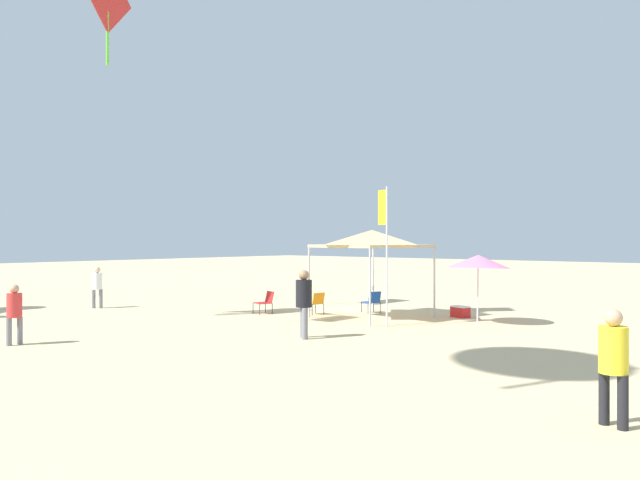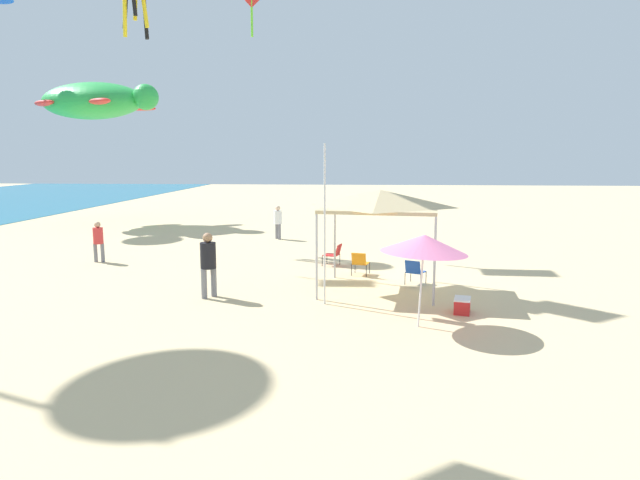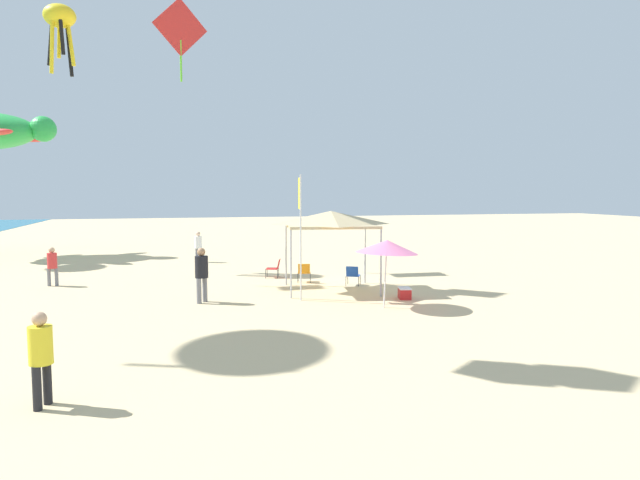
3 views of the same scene
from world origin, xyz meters
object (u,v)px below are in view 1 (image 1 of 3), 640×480
at_px(folding_chair_right_of_tent, 316,302).
at_px(person_by_tent, 97,284).
at_px(banner_flag, 386,243).
at_px(folding_chair_left_of_tent, 372,300).
at_px(folding_chair_facing_ocean, 265,301).
at_px(cooler_box, 460,312).
at_px(person_beachcomber, 304,298).
at_px(beach_umbrella, 478,262).
at_px(canopy_tent, 372,239).
at_px(person_watching_sky, 613,358).
at_px(person_kite_handler, 14,309).

distance_m(folding_chair_right_of_tent, person_by_tent, 9.03).
bearing_deg(banner_flag, person_by_tent, 14.50).
bearing_deg(folding_chair_left_of_tent, folding_chair_right_of_tent, -10.91).
relative_size(folding_chair_facing_ocean, cooler_box, 1.18).
xyz_separation_m(cooler_box, person_beachcomber, (1.09, 7.06, 0.92)).
bearing_deg(folding_chair_facing_ocean, beach_umbrella, 34.79).
height_order(canopy_tent, folding_chair_facing_ocean, canopy_tent).
xyz_separation_m(cooler_box, person_watching_sky, (-7.87, 10.28, 0.82)).
bearing_deg(folding_chair_left_of_tent, person_by_tent, -32.62).
bearing_deg(canopy_tent, folding_chair_left_of_tent, -55.30).
distance_m(person_watching_sky, person_by_tent, 20.65).
relative_size(beach_umbrella, person_beachcomber, 1.21).
height_order(banner_flag, person_by_tent, banner_flag).
height_order(canopy_tent, cooler_box, canopy_tent).
distance_m(canopy_tent, folding_chair_facing_ocean, 4.63).
height_order(banner_flag, person_kite_handler, banner_flag).
relative_size(banner_flag, person_kite_handler, 2.79).
distance_m(beach_umbrella, person_kite_handler, 13.77).
height_order(canopy_tent, beach_umbrella, canopy_tent).
relative_size(folding_chair_right_of_tent, banner_flag, 0.19).
height_order(folding_chair_left_of_tent, banner_flag, banner_flag).
distance_m(canopy_tent, folding_chair_right_of_tent, 3.15).
xyz_separation_m(banner_flag, person_kite_handler, (5.42, 9.10, -1.71)).
bearing_deg(cooler_box, person_by_tent, 28.30).
height_order(cooler_box, person_kite_handler, person_kite_handler).
height_order(folding_chair_right_of_tent, person_watching_sky, person_watching_sky).
xyz_separation_m(beach_umbrella, folding_chair_left_of_tent, (4.39, -0.23, -1.56)).
distance_m(person_kite_handler, person_by_tent, 8.79).
bearing_deg(beach_umbrella, cooler_box, -43.06).
bearing_deg(person_watching_sky, cooler_box, 148.38).
relative_size(canopy_tent, banner_flag, 0.84).
height_order(beach_umbrella, person_kite_handler, beach_umbrella).
distance_m(folding_chair_facing_ocean, person_by_tent, 7.14).
bearing_deg(person_kite_handler, cooler_box, -27.21).
bearing_deg(person_by_tent, folding_chair_right_of_tent, -8.65).
xyz_separation_m(banner_flag, person_watching_sky, (-8.54, 6.61, -1.62)).
xyz_separation_m(beach_umbrella, cooler_box, (1.26, -1.18, -1.83)).
bearing_deg(banner_flag, person_watching_sky, 142.26).
relative_size(folding_chair_left_of_tent, person_by_tent, 0.49).
height_order(canopy_tent, folding_chair_right_of_tent, canopy_tent).
distance_m(folding_chair_left_of_tent, person_watching_sky, 14.43).
xyz_separation_m(beach_umbrella, person_beachcomber, (2.35, 5.88, -0.91)).
bearing_deg(banner_flag, beach_umbrella, -127.90).
xyz_separation_m(canopy_tent, folding_chair_right_of_tent, (2.09, 0.59, -2.29)).
bearing_deg(person_by_tent, person_kite_handler, -78.70).
bearing_deg(canopy_tent, cooler_box, -137.95).
bearing_deg(folding_chair_facing_ocean, folding_chair_right_of_tent, 46.67).
relative_size(canopy_tent, folding_chair_facing_ocean, 4.56).
height_order(canopy_tent, person_kite_handler, canopy_tent).
xyz_separation_m(folding_chair_left_of_tent, person_watching_sky, (-10.99, 9.33, 0.54)).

